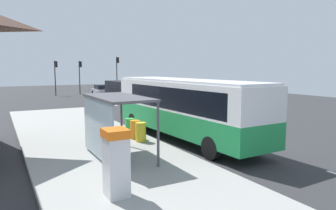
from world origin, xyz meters
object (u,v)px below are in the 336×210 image
recycling_bin_yellow (141,132)px  traffic_light_near_side (117,69)px  white_van (121,89)px  recycling_bin_orange (135,130)px  recycling_bin_green (130,127)px  traffic_light_median (80,72)px  bus (183,105)px  traffic_light_far_side (56,72)px  bus_shelter (110,111)px  ticket_machine (116,162)px  sedan_near (102,90)px

recycling_bin_yellow → traffic_light_near_side: (9.69, 30.33, 2.93)m
white_van → recycling_bin_orange: 20.34m
recycling_bin_green → traffic_light_median: bearing=81.4°
white_van → recycling_bin_yellow: size_ratio=5.56×
white_van → traffic_light_median: 12.22m
recycling_bin_orange → bus: bearing=-15.0°
traffic_light_near_side → traffic_light_far_side: (-8.59, 0.80, -0.39)m
bus_shelter → bus: bearing=23.9°
bus_shelter → traffic_light_near_side: bearing=69.8°
bus → recycling_bin_orange: (-2.49, 0.67, -1.19)m
ticket_machine → traffic_light_median: 38.55m
white_van → bus_shelter: 23.68m
white_van → ticket_machine: white_van is taller
recycling_bin_orange → white_van: bearing=71.6°
white_van → recycling_bin_green: 19.67m
traffic_light_median → recycling_bin_orange: bearing=-98.4°
recycling_bin_green → white_van: bearing=71.0°
recycling_bin_green → bus_shelter: bearing=-122.7°
sedan_near → recycling_bin_yellow: (-6.50, -27.89, -0.14)m
ticket_machine → recycling_bin_green: 7.88m
white_van → traffic_light_near_side: bearing=72.3°
recycling_bin_green → bus_shelter: size_ratio=0.24×
white_van → recycling_bin_orange: white_van is taller
bus_shelter → recycling_bin_orange: bearing=51.2°
traffic_light_far_side → white_van: bearing=-64.6°
recycling_bin_yellow → recycling_bin_orange: (0.00, 0.70, 0.00)m
sedan_near → recycling_bin_orange: (-6.50, -27.19, -0.14)m
bus → traffic_light_near_side: (7.21, 30.30, 1.75)m
recycling_bin_green → bus_shelter: 4.34m
sedan_near → traffic_light_near_side: traffic_light_near_side is taller
recycling_bin_orange → bus_shelter: size_ratio=0.24×
ticket_machine → recycling_bin_green: size_ratio=2.04×
bus → ticket_machine: (-5.78, -5.77, -0.67)m
bus_shelter → white_van: bearing=68.7°
sedan_near → bus_shelter: (-8.71, -29.93, 1.31)m
sedan_near → traffic_light_median: size_ratio=0.92×
recycling_bin_green → sedan_near: bearing=76.2°
recycling_bin_yellow → traffic_light_median: size_ratio=0.20×
traffic_light_far_side → traffic_light_median: bearing=12.9°
white_van → traffic_light_far_side: bearing=115.4°
white_van → recycling_bin_green: bearing=-109.0°
recycling_bin_yellow → recycling_bin_orange: size_ratio=1.00×
recycling_bin_yellow → traffic_light_near_side: bearing=72.3°
recycling_bin_green → bus_shelter: bus_shelter is taller
recycling_bin_orange → recycling_bin_green: size_ratio=1.00×
sedan_near → recycling_bin_orange: bearing=-103.4°
ticket_machine → bus_shelter: bus_shelter is taller
ticket_machine → recycling_bin_yellow: ticket_machine is taller
recycling_bin_orange → sedan_near: bearing=76.6°
white_van → ticket_machine: (-9.70, -25.73, -0.17)m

